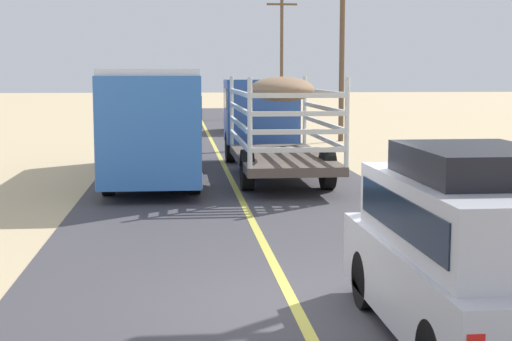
{
  "coord_description": "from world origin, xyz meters",
  "views": [
    {
      "loc": [
        -1.53,
        -9.79,
        3.11
      ],
      "look_at": [
        0.0,
        5.26,
        1.2
      ],
      "focal_mm": 53.72,
      "sensor_mm": 36.0,
      "label": 1
    }
  ],
  "objects_px": {
    "suv_near": "(472,249)",
    "car_far": "(244,112)",
    "power_pole_mid": "(342,56)",
    "bus": "(155,120)",
    "power_pole_far": "(282,53)",
    "livestock_truck": "(268,115)"
  },
  "relations": [
    {
      "from": "suv_near",
      "to": "power_pole_mid",
      "type": "relative_size",
      "value": 0.63
    },
    {
      "from": "power_pole_mid",
      "to": "suv_near",
      "type": "bearing_deg",
      "value": -98.98
    },
    {
      "from": "power_pole_mid",
      "to": "car_far",
      "type": "bearing_deg",
      "value": 124.26
    },
    {
      "from": "suv_near",
      "to": "car_far",
      "type": "height_order",
      "value": "suv_near"
    },
    {
      "from": "car_far",
      "to": "power_pole_mid",
      "type": "relative_size",
      "value": 0.63
    },
    {
      "from": "suv_near",
      "to": "power_pole_mid",
      "type": "xyz_separation_m",
      "value": [
        4.25,
        26.89,
        2.77
      ]
    },
    {
      "from": "power_pole_mid",
      "to": "bus",
      "type": "bearing_deg",
      "value": -124.29
    },
    {
      "from": "bus",
      "to": "car_far",
      "type": "distance_m",
      "value": 18.53
    },
    {
      "from": "suv_near",
      "to": "power_pole_far",
      "type": "height_order",
      "value": "power_pole_far"
    },
    {
      "from": "suv_near",
      "to": "power_pole_mid",
      "type": "distance_m",
      "value": 27.37
    },
    {
      "from": "car_far",
      "to": "suv_near",
      "type": "bearing_deg",
      "value": -90.37
    },
    {
      "from": "suv_near",
      "to": "bus",
      "type": "height_order",
      "value": "bus"
    },
    {
      "from": "bus",
      "to": "car_far",
      "type": "xyz_separation_m",
      "value": [
        4.21,
        18.04,
        -0.66
      ]
    },
    {
      "from": "suv_near",
      "to": "livestock_truck",
      "type": "xyz_separation_m",
      "value": [
        -0.39,
        16.51,
        0.64
      ]
    },
    {
      "from": "bus",
      "to": "livestock_truck",
      "type": "bearing_deg",
      "value": 25.43
    },
    {
      "from": "livestock_truck",
      "to": "car_far",
      "type": "xyz_separation_m",
      "value": [
        0.6,
        16.32,
        -0.7
      ]
    },
    {
      "from": "bus",
      "to": "car_far",
      "type": "bearing_deg",
      "value": 76.86
    },
    {
      "from": "power_pole_mid",
      "to": "power_pole_far",
      "type": "xyz_separation_m",
      "value": [
        -0.0,
        20.73,
        0.73
      ]
    },
    {
      "from": "livestock_truck",
      "to": "suv_near",
      "type": "bearing_deg",
      "value": -88.64
    },
    {
      "from": "power_pole_mid",
      "to": "power_pole_far",
      "type": "bearing_deg",
      "value": 90.0
    },
    {
      "from": "suv_near",
      "to": "power_pole_far",
      "type": "bearing_deg",
      "value": 84.9
    },
    {
      "from": "bus",
      "to": "power_pole_mid",
      "type": "distance_m",
      "value": 14.81
    }
  ]
}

